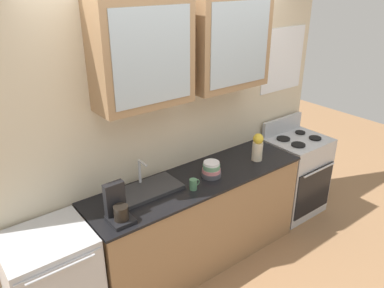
{
  "coord_description": "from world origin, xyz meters",
  "views": [
    {
      "loc": [
        -1.86,
        -2.31,
        2.59
      ],
      "look_at": [
        -0.08,
        0.0,
        1.27
      ],
      "focal_mm": 35.57,
      "sensor_mm": 36.0,
      "label": 1
    }
  ],
  "objects_px": {
    "vase": "(258,147)",
    "bowl_stack": "(211,169)",
    "cup_near_sink": "(193,184)",
    "coffee_maker": "(118,207)",
    "dishwasher": "(54,288)",
    "stove_range": "(295,175)",
    "sink_faucet": "(148,189)"
  },
  "relations": [
    {
      "from": "bowl_stack",
      "to": "cup_near_sink",
      "type": "relative_size",
      "value": 1.72
    },
    {
      "from": "sink_faucet",
      "to": "cup_near_sink",
      "type": "height_order",
      "value": "sink_faucet"
    },
    {
      "from": "dishwasher",
      "to": "sink_faucet",
      "type": "bearing_deg",
      "value": 6.08
    },
    {
      "from": "stove_range",
      "to": "cup_near_sink",
      "type": "relative_size",
      "value": 10.67
    },
    {
      "from": "vase",
      "to": "bowl_stack",
      "type": "bearing_deg",
      "value": 177.63
    },
    {
      "from": "bowl_stack",
      "to": "stove_range",
      "type": "bearing_deg",
      "value": 1.74
    },
    {
      "from": "stove_range",
      "to": "coffee_maker",
      "type": "relative_size",
      "value": 3.77
    },
    {
      "from": "sink_faucet",
      "to": "vase",
      "type": "height_order",
      "value": "vase"
    },
    {
      "from": "sink_faucet",
      "to": "bowl_stack",
      "type": "relative_size",
      "value": 3.16
    },
    {
      "from": "coffee_maker",
      "to": "sink_faucet",
      "type": "bearing_deg",
      "value": 28.98
    },
    {
      "from": "coffee_maker",
      "to": "stove_range",
      "type": "bearing_deg",
      "value": 3.04
    },
    {
      "from": "stove_range",
      "to": "vase",
      "type": "distance_m",
      "value": 0.94
    },
    {
      "from": "stove_range",
      "to": "vase",
      "type": "xyz_separation_m",
      "value": [
        -0.74,
        -0.06,
        0.59
      ]
    },
    {
      "from": "sink_faucet",
      "to": "dishwasher",
      "type": "height_order",
      "value": "sink_faucet"
    },
    {
      "from": "stove_range",
      "to": "vase",
      "type": "bearing_deg",
      "value": -175.12
    },
    {
      "from": "stove_range",
      "to": "dishwasher",
      "type": "distance_m",
      "value": 2.78
    },
    {
      "from": "sink_faucet",
      "to": "bowl_stack",
      "type": "bearing_deg",
      "value": -12.51
    },
    {
      "from": "cup_near_sink",
      "to": "dishwasher",
      "type": "bearing_deg",
      "value": 174.56
    },
    {
      "from": "vase",
      "to": "coffee_maker",
      "type": "xyz_separation_m",
      "value": [
        -1.53,
        -0.06,
        -0.03
      ]
    },
    {
      "from": "cup_near_sink",
      "to": "coffee_maker",
      "type": "bearing_deg",
      "value": -179.95
    },
    {
      "from": "cup_near_sink",
      "to": "dishwasher",
      "type": "distance_m",
      "value": 1.32
    },
    {
      "from": "cup_near_sink",
      "to": "coffee_maker",
      "type": "distance_m",
      "value": 0.71
    },
    {
      "from": "vase",
      "to": "coffee_maker",
      "type": "distance_m",
      "value": 1.53
    },
    {
      "from": "vase",
      "to": "coffee_maker",
      "type": "bearing_deg",
      "value": -177.85
    },
    {
      "from": "bowl_stack",
      "to": "vase",
      "type": "relative_size",
      "value": 0.64
    },
    {
      "from": "cup_near_sink",
      "to": "dishwasher",
      "type": "relative_size",
      "value": 0.11
    },
    {
      "from": "bowl_stack",
      "to": "coffee_maker",
      "type": "distance_m",
      "value": 0.97
    },
    {
      "from": "vase",
      "to": "cup_near_sink",
      "type": "bearing_deg",
      "value": -176.06
    },
    {
      "from": "vase",
      "to": "cup_near_sink",
      "type": "distance_m",
      "value": 0.84
    },
    {
      "from": "bowl_stack",
      "to": "coffee_maker",
      "type": "bearing_deg",
      "value": -175.23
    },
    {
      "from": "dishwasher",
      "to": "stove_range",
      "type": "bearing_deg",
      "value": 0.09
    },
    {
      "from": "stove_range",
      "to": "dishwasher",
      "type": "xyz_separation_m",
      "value": [
        -2.78,
        -0.0,
        -0.01
      ]
    }
  ]
}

